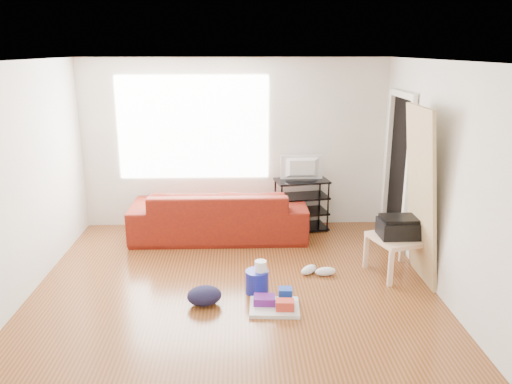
{
  "coord_description": "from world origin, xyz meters",
  "views": [
    {
      "loc": [
        0.08,
        -4.81,
        2.62
      ],
      "look_at": [
        0.26,
        0.6,
        1.05
      ],
      "focal_mm": 35.0,
      "sensor_mm": 36.0,
      "label": 1
    }
  ],
  "objects_px": {
    "sofa": "(220,236)",
    "side_table": "(398,242)",
    "bucket": "(257,292)",
    "cleaning_tray": "(276,304)",
    "tv_stand": "(301,204)",
    "backpack": "(205,304)"
  },
  "relations": [
    {
      "from": "sofa",
      "to": "side_table",
      "type": "relative_size",
      "value": 3.41
    },
    {
      "from": "bucket",
      "to": "cleaning_tray",
      "type": "bearing_deg",
      "value": -63.58
    },
    {
      "from": "tv_stand",
      "to": "cleaning_tray",
      "type": "relative_size",
      "value": 1.55
    },
    {
      "from": "tv_stand",
      "to": "bucket",
      "type": "distance_m",
      "value": 2.17
    },
    {
      "from": "tv_stand",
      "to": "bucket",
      "type": "bearing_deg",
      "value": -120.2
    },
    {
      "from": "cleaning_tray",
      "to": "side_table",
      "type": "bearing_deg",
      "value": 28.09
    },
    {
      "from": "cleaning_tray",
      "to": "sofa",
      "type": "bearing_deg",
      "value": 107.5
    },
    {
      "from": "cleaning_tray",
      "to": "tv_stand",
      "type": "bearing_deg",
      "value": 77.04
    },
    {
      "from": "tv_stand",
      "to": "cleaning_tray",
      "type": "height_order",
      "value": "tv_stand"
    },
    {
      "from": "side_table",
      "to": "bucket",
      "type": "distance_m",
      "value": 1.8
    },
    {
      "from": "sofa",
      "to": "bucket",
      "type": "relative_size",
      "value": 9.56
    },
    {
      "from": "sofa",
      "to": "bucket",
      "type": "bearing_deg",
      "value": 105.46
    },
    {
      "from": "cleaning_tray",
      "to": "backpack",
      "type": "distance_m",
      "value": 0.76
    },
    {
      "from": "tv_stand",
      "to": "bucket",
      "type": "height_order",
      "value": "tv_stand"
    },
    {
      "from": "tv_stand",
      "to": "backpack",
      "type": "bearing_deg",
      "value": -130.07
    },
    {
      "from": "sofa",
      "to": "tv_stand",
      "type": "distance_m",
      "value": 1.3
    },
    {
      "from": "side_table",
      "to": "bucket",
      "type": "bearing_deg",
      "value": -165.46
    },
    {
      "from": "bucket",
      "to": "backpack",
      "type": "relative_size",
      "value": 0.71
    },
    {
      "from": "sofa",
      "to": "tv_stand",
      "type": "height_order",
      "value": "tv_stand"
    },
    {
      "from": "backpack",
      "to": "sofa",
      "type": "bearing_deg",
      "value": 77.42
    },
    {
      "from": "side_table",
      "to": "cleaning_tray",
      "type": "xyz_separation_m",
      "value": [
        -1.51,
        -0.81,
        -0.34
      ]
    },
    {
      "from": "sofa",
      "to": "backpack",
      "type": "bearing_deg",
      "value": 87.47
    }
  ]
}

